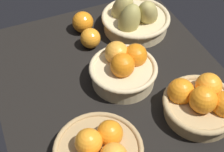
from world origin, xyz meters
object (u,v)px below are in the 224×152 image
at_px(basket_center, 123,68).
at_px(loose_orange_front_gap, 82,22).
at_px(basket_far_left_pears, 135,19).
at_px(loose_orange_back_gap, 90,38).
at_px(basket_far_right, 202,102).
at_px(basket_near_right, 99,151).

bearing_deg(basket_center, loose_orange_front_gap, -172.41).
relative_size(basket_far_left_pears, loose_orange_back_gap, 3.55).
bearing_deg(basket_center, basket_far_right, 34.90).
xyz_separation_m(basket_far_right, loose_orange_front_gap, (-0.49, -0.19, -0.01)).
bearing_deg(basket_near_right, basket_far_left_pears, 144.80).
xyz_separation_m(basket_near_right, basket_far_right, (-0.03, 0.32, 0.01)).
xyz_separation_m(basket_far_left_pears, loose_orange_back_gap, (0.02, -0.18, -0.01)).
relative_size(basket_far_left_pears, loose_orange_front_gap, 3.23).
height_order(basket_far_right, loose_orange_front_gap, basket_far_right).
bearing_deg(basket_far_right, loose_orange_back_gap, -155.06).
distance_m(loose_orange_front_gap, loose_orange_back_gap, 0.09).
bearing_deg(basket_center, loose_orange_back_gap, -168.46).
distance_m(basket_far_left_pears, loose_orange_front_gap, 0.19).
xyz_separation_m(basket_far_left_pears, basket_near_right, (0.45, -0.32, -0.01)).
xyz_separation_m(basket_near_right, loose_orange_front_gap, (-0.52, 0.14, 0.00)).
height_order(basket_center, loose_orange_back_gap, basket_center).
xyz_separation_m(basket_far_right, basket_center, (-0.21, -0.15, 0.00)).
height_order(basket_near_right, loose_orange_front_gap, basket_near_right).
bearing_deg(basket_far_left_pears, basket_near_right, -35.20).
bearing_deg(basket_center, basket_far_left_pears, 146.09).
height_order(basket_far_left_pears, loose_orange_back_gap, basket_far_left_pears).
distance_m(basket_far_right, loose_orange_back_gap, 0.44).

